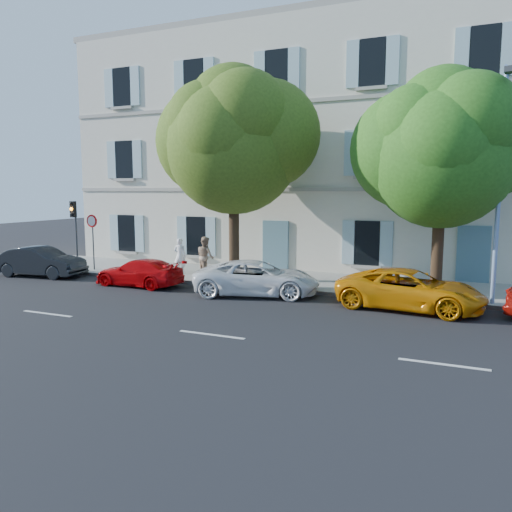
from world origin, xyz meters
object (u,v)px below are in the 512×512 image
at_px(car_red_coupe, 139,272).
at_px(tree_left, 234,147).
at_px(road_sign, 92,230).
at_px(pedestrian_a, 180,256).
at_px(car_dark_sedan, 40,262).
at_px(pedestrian_b, 205,256).
at_px(street_lamp, 500,176).
at_px(car_white_coupe, 257,278).
at_px(car_yellow_supercar, 410,290).
at_px(tree_right, 442,157).
at_px(traffic_light, 74,220).

height_order(car_red_coupe, tree_left, tree_left).
height_order(road_sign, pedestrian_a, road_sign).
height_order(car_dark_sedan, pedestrian_b, pedestrian_b).
relative_size(road_sign, street_lamp, 0.35).
bearing_deg(pedestrian_b, street_lamp, -149.19).
relative_size(car_white_coupe, pedestrian_b, 2.66).
bearing_deg(car_yellow_supercar, pedestrian_b, 82.01).
distance_m(car_dark_sedan, road_sign, 2.73).
xyz_separation_m(tree_right, traffic_light, (-16.43, -0.23, -2.59)).
bearing_deg(pedestrian_a, tree_right, 166.99).
relative_size(car_dark_sedan, traffic_light, 1.27).
relative_size(tree_left, pedestrian_a, 5.33).
xyz_separation_m(road_sign, pedestrian_b, (5.87, 0.48, -1.02)).
bearing_deg(pedestrian_a, street_lamp, 165.24).
height_order(tree_right, street_lamp, tree_right).
relative_size(car_white_coupe, street_lamp, 0.63).
bearing_deg(pedestrian_b, car_dark_sedan, 53.09).
bearing_deg(car_red_coupe, car_yellow_supercar, 92.80).
bearing_deg(car_dark_sedan, traffic_light, -30.02).
height_order(car_dark_sedan, tree_left, tree_left).
bearing_deg(road_sign, pedestrian_b, 4.67).
distance_m(traffic_light, street_lamp, 18.38).
bearing_deg(car_dark_sedan, tree_left, -84.01).
xyz_separation_m(car_yellow_supercar, street_lamp, (2.55, 1.21, 3.75)).
bearing_deg(tree_left, car_red_coupe, -147.02).
bearing_deg(pedestrian_a, car_red_coupe, 73.09).
relative_size(car_red_coupe, car_yellow_supercar, 0.81).
relative_size(car_white_coupe, traffic_light, 1.44).
distance_m(pedestrian_a, pedestrian_b, 1.48).
distance_m(car_red_coupe, tree_left, 6.52).
bearing_deg(car_dark_sedan, tree_right, -91.07).
bearing_deg(car_dark_sedan, pedestrian_a, -73.98).
bearing_deg(traffic_light, pedestrian_a, 10.37).
relative_size(car_yellow_supercar, tree_left, 0.56).
xyz_separation_m(car_white_coupe, pedestrian_a, (-4.86, 2.38, 0.31)).
xyz_separation_m(car_red_coupe, street_lamp, (13.37, 1.37, 3.86)).
bearing_deg(car_white_coupe, road_sign, 64.92).
height_order(car_yellow_supercar, tree_left, tree_left).
bearing_deg(tree_left, traffic_light, -176.52).
relative_size(traffic_light, road_sign, 1.24).
bearing_deg(pedestrian_b, pedestrian_a, 26.76).
bearing_deg(tree_left, car_dark_sedan, -166.98).
bearing_deg(car_red_coupe, car_white_coupe, 94.68).
height_order(street_lamp, pedestrian_a, street_lamp).
bearing_deg(car_red_coupe, car_dark_sedan, -89.16).
height_order(car_red_coupe, traffic_light, traffic_light).
bearing_deg(traffic_light, pedestrian_b, 6.18).
bearing_deg(traffic_light, car_red_coupe, -18.72).
bearing_deg(tree_right, car_red_coupe, -170.68).
xyz_separation_m(car_yellow_supercar, road_sign, (-14.87, 1.75, 1.39)).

